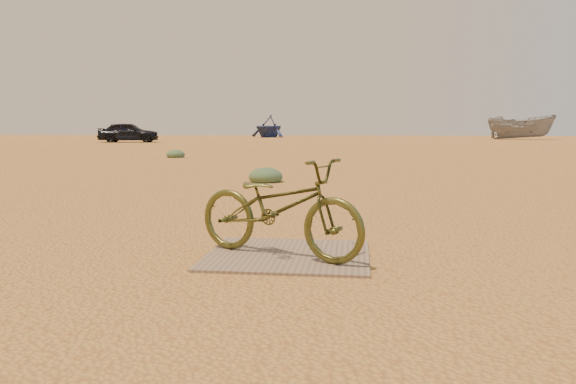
# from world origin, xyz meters

# --- Properties ---
(ground) EXTENTS (120.00, 120.00, 0.00)m
(ground) POSITION_xyz_m (0.00, 0.00, 0.00)
(ground) COLOR #BB8842
(ground) RESTS_ON ground
(plywood_board) EXTENTS (1.34, 1.24, 0.02)m
(plywood_board) POSITION_xyz_m (-0.19, 0.59, 0.01)
(plywood_board) COLOR #7D6A52
(plywood_board) RESTS_ON ground
(bicycle) EXTENTS (1.62, 1.12, 0.81)m
(bicycle) POSITION_xyz_m (-0.26, 0.51, 0.43)
(bicycle) COLOR #46471C
(bicycle) RESTS_ON plywood_board
(car) EXTENTS (4.09, 2.21, 1.32)m
(car) POSITION_xyz_m (-14.67, 31.70, 0.66)
(car) COLOR black
(car) RESTS_ON ground
(boat_near_left) EXTENTS (4.46, 6.16, 1.26)m
(boat_near_left) POSITION_xyz_m (-19.52, 41.51, 0.63)
(boat_near_left) COLOR white
(boat_near_left) RESTS_ON ground
(boat_far_left) EXTENTS (4.89, 5.14, 2.11)m
(boat_far_left) POSITION_xyz_m (-7.95, 48.57, 1.06)
(boat_far_left) COLOR navy
(boat_far_left) RESTS_ON ground
(boat_mid_right) EXTENTS (5.39, 3.26, 1.96)m
(boat_mid_right) POSITION_xyz_m (13.27, 42.91, 0.98)
(boat_mid_right) COLOR gray
(boat_mid_right) RESTS_ON ground
(kale_a) EXTENTS (0.66, 0.66, 0.36)m
(kale_a) POSITION_xyz_m (-1.39, 6.74, 0.00)
(kale_a) COLOR #53704A
(kale_a) RESTS_ON ground
(kale_c) EXTENTS (0.63, 0.63, 0.35)m
(kale_c) POSITION_xyz_m (-5.84, 14.71, 0.00)
(kale_c) COLOR #53704A
(kale_c) RESTS_ON ground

